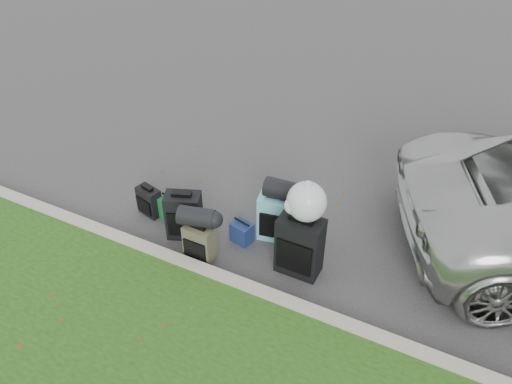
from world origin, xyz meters
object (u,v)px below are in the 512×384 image
at_px(suitcase_teal, 277,217).
at_px(suitcase_large_black_right, 300,246).
at_px(suitcase_small_black, 149,201).
at_px(suitcase_olive, 200,243).
at_px(tote_green, 170,208).
at_px(suitcase_large_black_left, 184,215).
at_px(tote_navy, 242,232).

relative_size(suitcase_teal, suitcase_large_black_right, 0.83).
distance_m(suitcase_small_black, suitcase_teal, 1.86).
height_order(suitcase_olive, tote_green, suitcase_olive).
xyz_separation_m(suitcase_large_black_left, suitcase_large_black_right, (1.63, 0.08, 0.07)).
xyz_separation_m(suitcase_teal, tote_navy, (-0.37, -0.28, -0.19)).
bearing_deg(suitcase_large_black_left, tote_navy, -4.11).
relative_size(suitcase_large_black_left, tote_navy, 2.31).
relative_size(suitcase_olive, tote_green, 1.56).
xyz_separation_m(suitcase_teal, suitcase_large_black_right, (0.51, -0.44, 0.07)).
relative_size(suitcase_small_black, suitcase_teal, 0.63).
xyz_separation_m(suitcase_large_black_left, suitcase_olive, (0.42, -0.29, -0.08)).
bearing_deg(suitcase_olive, suitcase_small_black, 158.80).
xyz_separation_m(suitcase_olive, suitcase_large_black_right, (1.21, 0.37, 0.15)).
relative_size(suitcase_olive, tote_navy, 1.79).
distance_m(suitcase_large_black_left, suitcase_large_black_right, 1.63).
height_order(suitcase_small_black, suitcase_large_black_right, suitcase_large_black_right).
xyz_separation_m(suitcase_small_black, suitcase_olive, (1.12, -0.45, 0.04)).
xyz_separation_m(tote_green, tote_navy, (1.13, 0.03, -0.02)).
height_order(suitcase_large_black_right, tote_green, suitcase_large_black_right).
bearing_deg(tote_navy, suitcase_large_black_left, -149.72).
height_order(suitcase_large_black_right, tote_navy, suitcase_large_black_right).
bearing_deg(suitcase_olive, suitcase_teal, 49.82).
distance_m(suitcase_olive, suitcase_large_black_right, 1.27).
bearing_deg(suitcase_large_black_right, tote_navy, 170.35).
distance_m(tote_green, tote_navy, 1.13).
xyz_separation_m(suitcase_large_black_left, suitcase_teal, (1.12, 0.52, 0.00)).
relative_size(suitcase_small_black, tote_green, 1.29).
height_order(suitcase_small_black, suitcase_teal, suitcase_teal).
height_order(suitcase_large_black_left, suitcase_large_black_right, suitcase_large_black_right).
bearing_deg(tote_green, suitcase_teal, 25.73).
relative_size(suitcase_large_black_right, tote_green, 2.44).
height_order(suitcase_large_black_left, tote_green, suitcase_large_black_left).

